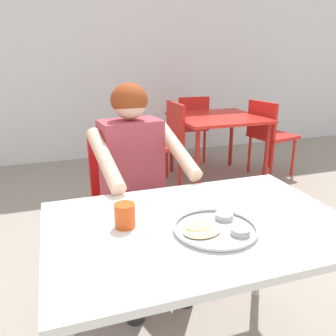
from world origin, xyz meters
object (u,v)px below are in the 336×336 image
at_px(drinking_cup, 125,215).
at_px(chair_red_far, 191,124).
at_px(thali_tray, 215,228).
at_px(table_background_red, 217,123).
at_px(chair_red_left, 165,138).
at_px(chair_foreground, 127,192).
at_px(chair_red_right, 268,132).
at_px(table_foreground, 198,239).
at_px(diner_foreground, 137,172).

xyz_separation_m(drinking_cup, chair_red_far, (1.41, 2.77, -0.27)).
bearing_deg(thali_tray, drinking_cup, 156.27).
xyz_separation_m(table_background_red, chair_red_left, (-0.58, 0.03, -0.13)).
relative_size(chair_foreground, chair_red_left, 1.02).
relative_size(drinking_cup, chair_red_far, 0.11).
xyz_separation_m(drinking_cup, chair_red_right, (2.04, 2.05, -0.27)).
height_order(table_foreground, thali_tray, thali_tray).
xyz_separation_m(table_foreground, chair_red_far, (1.13, 2.83, -0.15)).
height_order(drinking_cup, chair_red_left, chair_red_left).
relative_size(chair_foreground, chair_red_far, 1.04).
bearing_deg(chair_foreground, chair_red_far, 57.52).
xyz_separation_m(diner_foreground, table_background_red, (1.24, 1.50, -0.09)).
relative_size(diner_foreground, chair_red_far, 1.42).
relative_size(chair_red_left, chair_red_far, 1.03).
bearing_deg(table_background_red, chair_red_right, -6.46).
bearing_deg(thali_tray, chair_red_left, 76.42).
bearing_deg(diner_foreground, chair_red_far, 60.72).
bearing_deg(diner_foreground, chair_foreground, 95.66).
bearing_deg(chair_red_left, chair_foreground, -117.69).
distance_m(thali_tray, chair_red_right, 2.80).
relative_size(diner_foreground, chair_red_left, 1.39).
xyz_separation_m(chair_red_left, chair_red_far, (0.54, 0.62, -0.00)).
height_order(drinking_cup, table_background_red, drinking_cup).
height_order(drinking_cup, chair_red_right, chair_red_right).
xyz_separation_m(diner_foreground, chair_red_far, (1.21, 2.15, -0.22)).
height_order(thali_tray, table_background_red, thali_tray).
bearing_deg(table_background_red, drinking_cup, -124.22).
height_order(diner_foreground, chair_red_left, diner_foreground).
bearing_deg(thali_tray, chair_red_far, 69.39).
distance_m(table_foreground, chair_foreground, 0.92).
xyz_separation_m(table_background_red, chair_red_far, (-0.04, 0.65, -0.13)).
bearing_deg(chair_foreground, diner_foreground, -84.34).
bearing_deg(table_foreground, diner_foreground, 96.80).
distance_m(thali_tray, chair_red_left, 2.36).
bearing_deg(chair_red_right, diner_foreground, -142.05).
bearing_deg(drinking_cup, table_foreground, -12.10).
relative_size(thali_tray, chair_foreground, 0.36).
height_order(diner_foreground, chair_red_far, diner_foreground).
bearing_deg(chair_red_right, chair_red_left, 175.36).
bearing_deg(table_background_red, thali_tray, -116.58).
distance_m(drinking_cup, chair_red_far, 3.12).
distance_m(diner_foreground, chair_red_right, 2.35).
bearing_deg(table_background_red, chair_red_far, 93.33).
relative_size(chair_red_right, chair_red_far, 1.01).
bearing_deg(drinking_cup, chair_red_right, 45.18).
relative_size(thali_tray, chair_red_left, 0.37).
bearing_deg(table_foreground, thali_tray, -67.30).
bearing_deg(drinking_cup, thali_tray, -23.73).
relative_size(table_foreground, table_background_red, 1.31).
bearing_deg(chair_red_far, thali_tray, -110.61).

